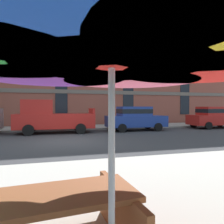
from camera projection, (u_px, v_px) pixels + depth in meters
The scene contains 8 objects.
ground_plane at pixel (68, 141), 10.54m from camera, with size 120.00×120.00×0.00m, color #38383A.
sidewalk_far at pixel (62, 128), 17.09m from camera, with size 56.00×3.60×0.12m, color #9E998E.
apartment_building at pixel (60, 68), 24.86m from camera, with size 45.68×12.08×12.80m.
pickup_red at pixel (52, 118), 13.87m from camera, with size 5.10×2.12×2.20m.
sedan_blue at pixel (135, 118), 15.47m from camera, with size 4.40×1.98×1.78m.
sedan_red at pixel (214, 117), 17.37m from camera, with size 4.40×1.98×1.78m.
patio_umbrella at pixel (112, 47), 1.78m from camera, with size 3.70×3.43×2.46m.
picnic_table at pixel (52, 221), 2.20m from camera, with size 1.92×1.66×0.77m.
Camera 1 is at (-0.66, -10.73, 1.68)m, focal length 33.43 mm.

